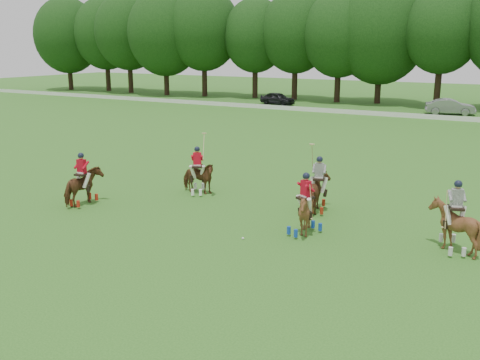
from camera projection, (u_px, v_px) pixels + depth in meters
The scene contains 11 objects.
ground at pixel (183, 246), 18.33m from camera, with size 180.00×180.00×0.00m, color #2A611B.
tree_line at pixel (446, 30), 56.75m from camera, with size 117.98×14.32×14.75m.
boundary_rail at pixel (417, 116), 50.36m from camera, with size 120.00×0.10×0.44m, color white.
car_left at pixel (278, 98), 62.01m from camera, with size 1.68×4.18×1.42m, color black.
car_mid at pixel (450, 107), 52.96m from camera, with size 1.64×4.71×1.55m, color gray.
polo_red_a at pixel (83, 186), 22.87m from camera, with size 1.18×1.92×2.29m.
polo_red_b at pixel (198, 177), 24.60m from camera, with size 1.91×1.82×2.76m.
polo_red_c at pixel (305, 213), 19.25m from camera, with size 1.80×1.87×2.31m.
polo_stripe_a at pixel (318, 192), 21.94m from camera, with size 1.39×2.09×2.86m.
polo_stripe_b at pixel (454, 226), 17.69m from camera, with size 1.90×1.99×2.43m.
polo_ball at pixel (243, 238), 18.92m from camera, with size 0.09×0.09×0.09m, color white.
Camera 1 is at (10.18, -14.02, 6.68)m, focal length 40.00 mm.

